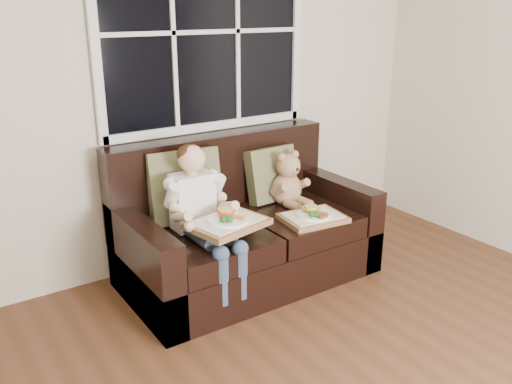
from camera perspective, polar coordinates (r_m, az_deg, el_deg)
room_walls at (r=1.79m, az=25.22°, el=9.85°), size 4.52×5.02×2.71m
window_back at (r=3.88m, az=-5.33°, el=16.44°), size 1.62×0.04×1.37m
loveseat at (r=3.80m, az=-1.31°, el=-4.44°), size 1.70×0.92×0.96m
pillow_left at (r=3.62m, az=-7.53°, el=0.63°), size 0.50×0.28×0.49m
pillow_right at (r=3.98m, az=1.66°, el=1.87°), size 0.40×0.20×0.41m
child at (r=3.39m, az=-5.89°, el=-1.40°), size 0.38×0.60×0.86m
teddy_bear at (r=3.91m, az=3.38°, el=1.01°), size 0.24×0.31×0.41m
tray_left at (r=3.30m, az=-3.03°, el=-3.17°), size 0.51×0.43×0.10m
tray_right at (r=3.66m, az=6.01°, el=-2.59°), size 0.44×0.36×0.09m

